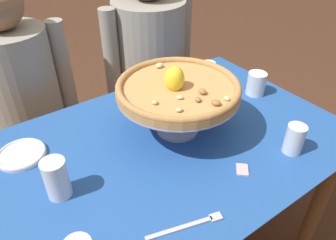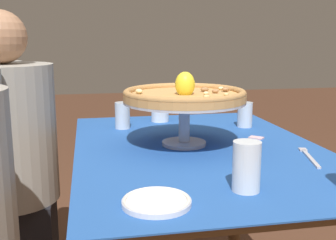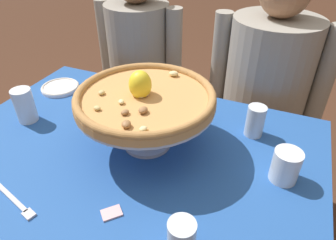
{
  "view_description": "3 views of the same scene",
  "coord_description": "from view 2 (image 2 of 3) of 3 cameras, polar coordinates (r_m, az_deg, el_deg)",
  "views": [
    {
      "loc": [
        -0.53,
        -0.69,
        1.46
      ],
      "look_at": [
        -0.0,
        0.04,
        0.81
      ],
      "focal_mm": 34.38,
      "sensor_mm": 36.0,
      "label": 1
    },
    {
      "loc": [
        -1.32,
        0.37,
        1.12
      ],
      "look_at": [
        0.01,
        0.1,
        0.84
      ],
      "focal_mm": 44.39,
      "sensor_mm": 36.0,
      "label": 2
    },
    {
      "loc": [
        0.4,
        -0.63,
        1.37
      ],
      "look_at": [
        0.09,
        0.1,
        0.81
      ],
      "focal_mm": 32.31,
      "sensor_mm": 36.0,
      "label": 3
    }
  ],
  "objects": [
    {
      "name": "water_glass_side_left",
      "position": [
        1.03,
        10.71,
        -6.69
      ],
      "size": [
        0.07,
        0.07,
        0.12
      ],
      "color": "white",
      "rests_on": "dining_table"
    },
    {
      "name": "water_glass_back_right",
      "position": [
        1.71,
        -6.27,
        0.42
      ],
      "size": [
        0.06,
        0.06,
        0.11
      ],
      "color": "silver",
      "rests_on": "dining_table"
    },
    {
      "name": "dining_table",
      "position": [
        1.46,
        4.2,
        -8.25
      ],
      "size": [
        1.19,
        0.83,
        0.74
      ],
      "color": "brown",
      "rests_on": "ground"
    },
    {
      "name": "side_plate",
      "position": [
        0.95,
        -1.58,
        -11.12
      ],
      "size": [
        0.16,
        0.16,
        0.02
      ],
      "color": "white",
      "rests_on": "dining_table"
    },
    {
      "name": "water_glass_front_right",
      "position": [
        1.76,
        10.5,
        0.53
      ],
      "size": [
        0.06,
        0.06,
        0.1
      ],
      "color": "silver",
      "rests_on": "dining_table"
    },
    {
      "name": "dinner_fork",
      "position": [
        1.37,
        18.76,
        -4.75
      ],
      "size": [
        0.21,
        0.08,
        0.01
      ],
      "color": "#B7B7C1",
      "rests_on": "dining_table"
    },
    {
      "name": "water_glass_side_right",
      "position": [
        1.84,
        -1.11,
        1.12
      ],
      "size": [
        0.08,
        0.08,
        0.1
      ],
      "color": "white",
      "rests_on": "dining_table"
    },
    {
      "name": "diner_right",
      "position": [
        1.76,
        -20.9,
        -6.19
      ],
      "size": [
        0.53,
        0.38,
        1.21
      ],
      "color": "black",
      "rests_on": "ground"
    },
    {
      "name": "pizza",
      "position": [
        1.41,
        2.29,
        3.55
      ],
      "size": [
        0.42,
        0.42,
        0.1
      ],
      "color": "tan",
      "rests_on": "pizza_stand"
    },
    {
      "name": "pizza_stand",
      "position": [
        1.42,
        2.25,
        1.37
      ],
      "size": [
        0.42,
        0.42,
        0.16
      ],
      "color": "#B7B7C1",
      "rests_on": "dining_table"
    },
    {
      "name": "sugar_packet",
      "position": [
        1.57,
        12.02,
        -2.39
      ],
      "size": [
        0.06,
        0.06,
        0.0
      ],
      "primitive_type": "cube",
      "rotation": [
        0.0,
        0.0,
        0.82
      ],
      "color": "beige",
      "rests_on": "dining_table"
    }
  ]
}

